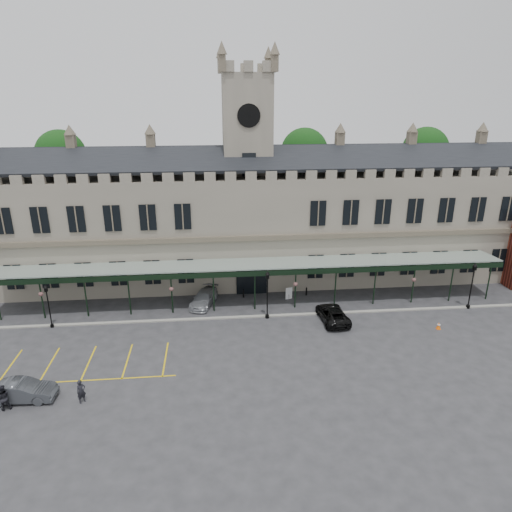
{
  "coord_description": "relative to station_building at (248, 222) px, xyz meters",
  "views": [
    {
      "loc": [
        -3.75,
        -33.19,
        20.24
      ],
      "look_at": [
        0.0,
        6.0,
        6.0
      ],
      "focal_mm": 32.0,
      "sensor_mm": 36.0,
      "label": 1
    }
  ],
  "objects": [
    {
      "name": "parking_markings",
      "position": [
        -14.0,
        -17.41,
        -6.47
      ],
      "size": [
        16.0,
        6.0,
        0.01
      ],
      "primitive_type": null,
      "color": "gold",
      "rests_on": "ground"
    },
    {
      "name": "person_a",
      "position": [
        -13.2,
        -21.85,
        -5.61
      ],
      "size": [
        0.74,
        0.72,
        1.72
      ],
      "primitive_type": "imported",
      "rotation": [
        0.0,
        0.0,
        0.71
      ],
      "color": "black",
      "rests_on": "ground"
    },
    {
      "name": "bollard_right",
      "position": [
        5.71,
        -5.98,
        -6.05
      ],
      "size": [
        0.15,
        0.15,
        0.83
      ],
      "primitive_type": "cylinder",
      "color": "black",
      "rests_on": "ground"
    },
    {
      "name": "traffic_cone",
      "position": [
        16.17,
        -14.28,
        -6.15
      ],
      "size": [
        0.41,
        0.41,
        0.65
      ],
      "rotation": [
        0.0,
        0.0,
        -0.37
      ],
      "color": "#FF5E08",
      "rests_on": "ground"
    },
    {
      "name": "station_building",
      "position": [
        0.0,
        0.0,
        0.0
      ],
      "size": [
        60.0,
        10.36,
        17.3
      ],
      "color": "slate",
      "rests_on": "ground"
    },
    {
      "name": "kerb",
      "position": [
        0.0,
        -10.41,
        -6.41
      ],
      "size": [
        60.0,
        0.4,
        0.12
      ],
      "primitive_type": "cube",
      "color": "gray",
      "rests_on": "ground"
    },
    {
      "name": "clock_tower",
      "position": [
        0.0,
        0.09,
        6.64
      ],
      "size": [
        5.6,
        5.6,
        24.8
      ],
      "color": "slate",
      "rests_on": "ground"
    },
    {
      "name": "canopy",
      "position": [
        0.0,
        -8.45,
        -4.06
      ],
      "size": [
        50.0,
        4.1,
        4.3
      ],
      "color": "#8C9E93",
      "rests_on": "ground"
    },
    {
      "name": "car_left_b",
      "position": [
        -17.36,
        -21.22,
        -5.72
      ],
      "size": [
        4.59,
        1.77,
        1.49
      ],
      "primitive_type": "imported",
      "rotation": [
        0.0,
        0.0,
        1.53
      ],
      "color": "#3B3E43",
      "rests_on": "ground"
    },
    {
      "name": "tree_behind_right",
      "position": [
        24.0,
        9.09,
        6.35
      ],
      "size": [
        6.0,
        6.0,
        16.0
      ],
      "color": "#332314",
      "rests_on": "ground"
    },
    {
      "name": "lamp_post_right",
      "position": [
        21.06,
        -10.53,
        -3.63
      ],
      "size": [
        0.45,
        0.45,
        4.79
      ],
      "color": "black",
      "rests_on": "ground"
    },
    {
      "name": "lamp_post_left",
      "position": [
        -18.75,
        -10.62,
        -3.99
      ],
      "size": [
        0.4,
        0.4,
        4.18
      ],
      "color": "black",
      "rests_on": "ground"
    },
    {
      "name": "car_van",
      "position": [
        7.0,
        -11.82,
        -5.79
      ],
      "size": [
        2.59,
        5.04,
        1.36
      ],
      "primitive_type": "imported",
      "rotation": [
        0.0,
        0.0,
        3.21
      ],
      "color": "black",
      "rests_on": "ground"
    },
    {
      "name": "sign_board",
      "position": [
        3.72,
        -6.73,
        -5.85
      ],
      "size": [
        0.72,
        0.27,
        1.27
      ],
      "rotation": [
        0.0,
        0.0,
        0.3
      ],
      "color": "black",
      "rests_on": "ground"
    },
    {
      "name": "lamp_post_mid",
      "position": [
        0.99,
        -10.69,
        -3.64
      ],
      "size": [
        0.45,
        0.45,
        4.77
      ],
      "color": "black",
      "rests_on": "ground"
    },
    {
      "name": "ground",
      "position": [
        0.0,
        -15.91,
        -6.47
      ],
      "size": [
        140.0,
        140.0,
        0.0
      ],
      "primitive_type": "plane",
      "color": "#2C2C2F"
    },
    {
      "name": "person_b",
      "position": [
        -18.22,
        -22.13,
        -5.54
      ],
      "size": [
        1.09,
        0.97,
        1.86
      ],
      "primitive_type": "imported",
      "rotation": [
        0.0,
        0.0,
        3.48
      ],
      "color": "black",
      "rests_on": "ground"
    },
    {
      "name": "tree_behind_left",
      "position": [
        -22.0,
        9.09,
        6.35
      ],
      "size": [
        6.0,
        6.0,
        16.0
      ],
      "color": "#332314",
      "rests_on": "ground"
    },
    {
      "name": "bollard_left",
      "position": [
        -0.93,
        -5.93,
        -6.02
      ],
      "size": [
        0.16,
        0.16,
        0.9
      ],
      "primitive_type": "cylinder",
      "color": "black",
      "rests_on": "ground"
    },
    {
      "name": "car_taxi",
      "position": [
        -5.0,
        -7.19,
        -5.79
      ],
      "size": [
        3.26,
        5.05,
        1.36
      ],
      "primitive_type": "imported",
      "rotation": [
        0.0,
        0.0,
        -0.31
      ],
      "color": "#A2A5AA",
      "rests_on": "ground"
    },
    {
      "name": "tree_behind_mid",
      "position": [
        8.0,
        9.09,
        6.35
      ],
      "size": [
        6.0,
        6.0,
        16.0
      ],
      "color": "#332314",
      "rests_on": "ground"
    }
  ]
}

